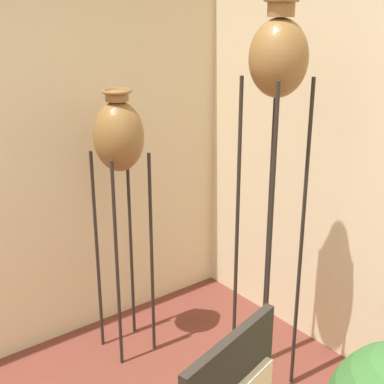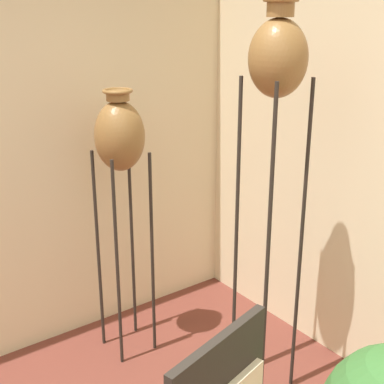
{
  "view_description": "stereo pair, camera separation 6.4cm",
  "coord_description": "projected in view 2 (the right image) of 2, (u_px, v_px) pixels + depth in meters",
  "views": [
    {
      "loc": [
        -0.47,
        -0.93,
        2.08
      ],
      "look_at": [
        1.21,
        1.23,
        1.11
      ],
      "focal_mm": 50.0,
      "sensor_mm": 36.0,
      "label": 1
    },
    {
      "loc": [
        -0.42,
        -0.97,
        2.08
      ],
      "look_at": [
        1.21,
        1.23,
        1.11
      ],
      "focal_mm": 50.0,
      "sensor_mm": 36.0,
      "label": 2
    }
  ],
  "objects": [
    {
      "name": "vase_stand_tall",
      "position": [
        277.0,
        73.0,
        2.53
      ],
      "size": [
        0.28,
        0.28,
        2.1
      ],
      "color": "#28231E",
      "rests_on": "ground_plane"
    },
    {
      "name": "vase_stand_medium",
      "position": [
        120.0,
        142.0,
        2.99
      ],
      "size": [
        0.28,
        0.28,
        1.64
      ],
      "color": "#28231E",
      "rests_on": "ground_plane"
    }
  ]
}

